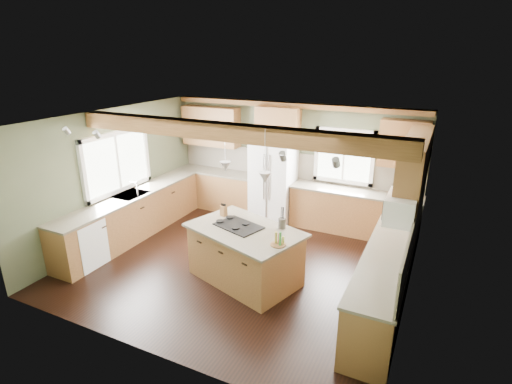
% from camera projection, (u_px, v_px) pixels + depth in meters
% --- Properties ---
extents(floor, '(5.60, 5.60, 0.00)m').
position_uv_depth(floor, '(241.00, 263.00, 7.20)').
color(floor, black).
rests_on(floor, ground).
extents(ceiling, '(5.60, 5.60, 0.00)m').
position_uv_depth(ceiling, '(239.00, 119.00, 6.33)').
color(ceiling, silver).
rests_on(ceiling, wall_back).
extents(wall_back, '(5.60, 0.00, 5.60)m').
position_uv_depth(wall_back, '(293.00, 161.00, 8.89)').
color(wall_back, '#48513A').
rests_on(wall_back, ground).
extents(wall_left, '(0.00, 5.00, 5.00)m').
position_uv_depth(wall_left, '(115.00, 175.00, 7.91)').
color(wall_left, '#48513A').
rests_on(wall_left, ground).
extents(wall_right, '(0.00, 5.00, 5.00)m').
position_uv_depth(wall_right, '(416.00, 225.00, 5.62)').
color(wall_right, '#48513A').
rests_on(wall_right, ground).
extents(ceiling_beam, '(5.55, 0.26, 0.26)m').
position_uv_depth(ceiling_beam, '(226.00, 132.00, 6.01)').
color(ceiling_beam, '#513317').
rests_on(ceiling_beam, ceiling).
extents(soffit_trim, '(5.55, 0.20, 0.10)m').
position_uv_depth(soffit_trim, '(293.00, 105.00, 8.38)').
color(soffit_trim, '#513317').
rests_on(soffit_trim, ceiling).
extents(backsplash_back, '(5.58, 0.03, 0.58)m').
position_uv_depth(backsplash_back, '(292.00, 165.00, 8.90)').
color(backsplash_back, brown).
rests_on(backsplash_back, wall_back).
extents(backsplash_right, '(0.03, 3.70, 0.58)m').
position_uv_depth(backsplash_right, '(414.00, 230.00, 5.70)').
color(backsplash_right, brown).
rests_on(backsplash_right, wall_right).
extents(base_cab_back_left, '(2.02, 0.60, 0.88)m').
position_uv_depth(base_cab_back_left, '(218.00, 190.00, 9.65)').
color(base_cab_back_left, brown).
rests_on(base_cab_back_left, floor).
extents(counter_back_left, '(2.06, 0.64, 0.04)m').
position_uv_depth(counter_back_left, '(217.00, 172.00, 9.50)').
color(counter_back_left, '#4D4738').
rests_on(counter_back_left, base_cab_back_left).
extents(base_cab_back_right, '(2.62, 0.60, 0.88)m').
position_uv_depth(base_cab_back_right, '(353.00, 213.00, 8.31)').
color(base_cab_back_right, brown).
rests_on(base_cab_back_right, floor).
extents(counter_back_right, '(2.66, 0.64, 0.04)m').
position_uv_depth(counter_back_right, '(355.00, 192.00, 8.16)').
color(counter_back_right, '#4D4738').
rests_on(counter_back_right, base_cab_back_right).
extents(base_cab_left, '(0.60, 3.70, 0.88)m').
position_uv_depth(base_cab_left, '(133.00, 216.00, 8.12)').
color(base_cab_left, brown).
rests_on(base_cab_left, floor).
extents(counter_left, '(0.64, 3.74, 0.04)m').
position_uv_depth(counter_left, '(131.00, 195.00, 7.96)').
color(counter_left, '#4D4738').
rests_on(counter_left, base_cab_left).
extents(base_cab_right, '(0.60, 3.70, 0.88)m').
position_uv_depth(base_cab_right, '(388.00, 272.00, 6.07)').
color(base_cab_right, brown).
rests_on(base_cab_right, floor).
extents(counter_right, '(0.64, 3.74, 0.04)m').
position_uv_depth(counter_right, '(391.00, 245.00, 5.92)').
color(counter_right, '#4D4738').
rests_on(counter_right, base_cab_right).
extents(upper_cab_back_left, '(1.40, 0.35, 0.90)m').
position_uv_depth(upper_cab_back_left, '(211.00, 126.00, 9.33)').
color(upper_cab_back_left, brown).
rests_on(upper_cab_back_left, wall_back).
extents(upper_cab_over_fridge, '(0.96, 0.35, 0.70)m').
position_uv_depth(upper_cab_over_fridge, '(278.00, 123.00, 8.57)').
color(upper_cab_over_fridge, brown).
rests_on(upper_cab_over_fridge, wall_back).
extents(upper_cab_right, '(0.35, 2.20, 0.90)m').
position_uv_depth(upper_cab_right, '(415.00, 164.00, 6.24)').
color(upper_cab_right, brown).
rests_on(upper_cab_right, wall_right).
extents(upper_cab_back_corner, '(0.90, 0.35, 0.90)m').
position_uv_depth(upper_cab_back_corner, '(404.00, 144.00, 7.58)').
color(upper_cab_back_corner, brown).
rests_on(upper_cab_back_corner, wall_back).
extents(window_left, '(0.04, 1.60, 1.05)m').
position_uv_depth(window_left, '(117.00, 162.00, 7.86)').
color(window_left, white).
rests_on(window_left, wall_left).
extents(window_back, '(1.10, 0.04, 1.00)m').
position_uv_depth(window_back, '(344.00, 156.00, 8.31)').
color(window_back, white).
rests_on(window_back, wall_back).
extents(sink, '(0.50, 0.65, 0.03)m').
position_uv_depth(sink, '(131.00, 195.00, 7.96)').
color(sink, '#262628').
rests_on(sink, counter_left).
extents(faucet, '(0.02, 0.02, 0.28)m').
position_uv_depth(faucet, '(137.00, 189.00, 7.84)').
color(faucet, '#B2B2B7').
rests_on(faucet, sink).
extents(dishwasher, '(0.60, 0.60, 0.84)m').
position_uv_depth(dishwasher, '(83.00, 243.00, 7.01)').
color(dishwasher, white).
rests_on(dishwasher, floor).
extents(oven, '(0.60, 0.72, 0.84)m').
position_uv_depth(oven, '(371.00, 322.00, 4.98)').
color(oven, white).
rests_on(oven, floor).
extents(microwave, '(0.40, 0.70, 0.38)m').
position_uv_depth(microwave, '(401.00, 208.00, 5.58)').
color(microwave, white).
rests_on(microwave, wall_right).
extents(pendant_left, '(0.18, 0.18, 0.16)m').
position_uv_depth(pendant_left, '(225.00, 166.00, 6.36)').
color(pendant_left, '#B2B2B7').
rests_on(pendant_left, ceiling).
extents(pendant_right, '(0.18, 0.18, 0.16)m').
position_uv_depth(pendant_right, '(265.00, 178.00, 5.81)').
color(pendant_right, '#B2B2B7').
rests_on(pendant_right, ceiling).
extents(refrigerator, '(0.90, 0.74, 1.80)m').
position_uv_depth(refrigerator, '(273.00, 181.00, 8.82)').
color(refrigerator, white).
rests_on(refrigerator, floor).
extents(island, '(1.94, 1.51, 0.88)m').
position_uv_depth(island, '(245.00, 255.00, 6.57)').
color(island, olive).
rests_on(island, floor).
extents(island_top, '(2.08, 1.66, 0.04)m').
position_uv_depth(island_top, '(245.00, 230.00, 6.42)').
color(island_top, '#4D4738').
rests_on(island_top, island).
extents(cooktop, '(0.85, 0.69, 0.02)m').
position_uv_depth(cooktop, '(239.00, 226.00, 6.50)').
color(cooktop, black).
rests_on(cooktop, island_top).
extents(knife_block, '(0.13, 0.11, 0.18)m').
position_uv_depth(knife_block, '(224.00, 211.00, 6.89)').
color(knife_block, brown).
rests_on(knife_block, island_top).
extents(utensil_crock, '(0.17, 0.17, 0.16)m').
position_uv_depth(utensil_crock, '(282.00, 223.00, 6.42)').
color(utensil_crock, '#403633').
rests_on(utensil_crock, island_top).
extents(bottle_tray, '(0.32, 0.32, 0.21)m').
position_uv_depth(bottle_tray, '(278.00, 238.00, 5.85)').
color(bottle_tray, brown).
rests_on(bottle_tray, island_top).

